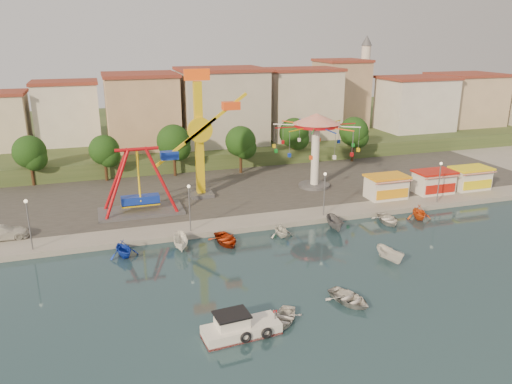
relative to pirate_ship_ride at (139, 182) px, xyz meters
name	(u,v)px	position (x,y,z in m)	size (l,w,h in m)	color
ground	(305,278)	(12.56, -20.78, -4.39)	(200.00, 200.00, 0.00)	#132A36
quay_deck	(184,141)	(12.56, 41.22, -4.09)	(200.00, 100.00, 0.60)	#9E998E
asphalt_pad	(223,182)	(12.56, 9.22, -3.79)	(90.00, 28.00, 0.01)	#4C4944
hill_terrace	(180,131)	(12.56, 46.22, -2.89)	(200.00, 60.00, 3.00)	#384C26
pirate_ship_ride	(139,182)	(0.00, 0.00, 0.00)	(10.00, 5.00, 8.00)	#59595E
kamikaze_tower	(203,138)	(8.67, 3.83, 4.00)	(8.31, 3.10, 16.50)	#59595E
wave_swinger	(316,134)	(24.32, 3.25, 3.80)	(11.60, 11.60, 10.40)	#59595E
booth_left	(386,187)	(31.16, -4.29, -2.23)	(5.40, 3.78, 3.08)	white
booth_mid	(434,182)	(38.50, -4.29, -2.23)	(5.40, 3.78, 3.08)	white
booth_right	(470,178)	(44.50, -4.29, -2.23)	(5.40, 3.78, 3.08)	white
lamp_post_0	(29,226)	(-11.44, -7.78, -1.29)	(0.14, 0.14, 5.00)	#59595E
lamp_post_1	(190,209)	(4.56, -7.78, -1.29)	(0.14, 0.14, 5.00)	#59595E
lamp_post_2	(324,195)	(20.56, -7.78, -1.29)	(0.14, 0.14, 5.00)	#59595E
lamp_post_3	(439,183)	(36.56, -7.78, -1.29)	(0.14, 0.14, 5.00)	#59595E
tree_0	(29,152)	(-13.44, 16.20, 1.08)	(4.60, 4.60, 7.19)	#382314
tree_1	(104,150)	(-3.44, 15.46, 0.81)	(4.35, 4.35, 6.80)	#382314
tree_2	(174,141)	(6.56, 15.03, 1.52)	(5.02, 5.02, 7.85)	#382314
tree_3	(241,141)	(16.56, 13.58, 1.16)	(4.68, 4.68, 7.32)	#382314
tree_4	(294,133)	(26.56, 16.57, 1.35)	(4.86, 4.86, 7.60)	#382314
tree_5	(354,132)	(36.56, 14.76, 1.31)	(4.83, 4.83, 7.54)	#382314
building_1	(67,121)	(-8.77, 30.60, 2.92)	(12.33, 9.01, 8.63)	silver
building_2	(146,109)	(4.37, 31.18, 4.22)	(11.95, 9.28, 11.23)	tan
building_3	(226,114)	(18.16, 28.02, 3.20)	(12.59, 10.50, 9.20)	beige
building_4	(290,108)	(31.63, 31.42, 3.22)	(10.75, 9.23, 9.24)	beige
building_5	(356,101)	(44.93, 29.55, 4.21)	(12.77, 10.96, 11.21)	tan
building_6	(413,97)	(56.71, 27.99, 4.78)	(8.23, 8.98, 12.36)	silver
building_7	(445,101)	(68.59, 32.93, 2.99)	(11.59, 10.93, 8.76)	beige
minaret	(364,79)	(48.56, 33.22, 8.15)	(2.80, 2.80, 18.00)	silver
cabin_motorboat	(239,329)	(4.39, -27.67, -3.86)	(5.87, 2.64, 2.01)	white
rowboat_a	(349,298)	(14.29, -25.99, -3.98)	(2.86, 4.01, 0.83)	silver
rowboat_b	(284,318)	(8.12, -27.02, -4.04)	(2.48, 3.47, 0.72)	silver
skiff	(390,255)	(21.84, -20.15, -3.71)	(1.33, 3.53, 1.36)	silver
van	(2,232)	(-14.71, -3.94, -3.03)	(2.14, 5.27, 1.53)	silver
moored_boat_1	(123,249)	(-2.81, -10.98, -3.53)	(2.82, 3.27, 1.72)	#1536BF
moored_boat_2	(181,242)	(2.94, -10.98, -3.65)	(1.45, 3.86, 1.49)	white
moored_boat_3	(226,240)	(7.70, -10.98, -3.96)	(3.00, 4.20, 0.87)	#AC2D0D
moored_boat_4	(281,230)	(13.97, -10.98, -3.64)	(2.48, 2.87, 1.51)	silver
moored_boat_5	(335,223)	(20.51, -10.98, -3.65)	(1.45, 3.84, 1.48)	slate
moored_boat_6	(388,219)	(27.37, -10.98, -3.97)	(2.93, 4.10, 0.85)	silver
moored_boat_7	(419,212)	(31.61, -10.98, -3.52)	(2.85, 3.31, 1.74)	#E45114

